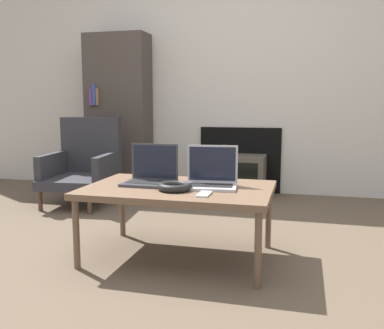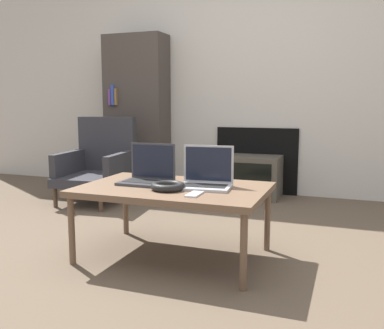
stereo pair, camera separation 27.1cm
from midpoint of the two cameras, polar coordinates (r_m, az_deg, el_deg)
ground_plane at (r=2.45m, az=-5.87°, el=-13.25°), size 14.00×14.00×0.00m
wall_back at (r=4.36m, az=4.03°, el=13.34°), size 7.00×0.08×2.60m
table at (r=2.45m, az=-4.96°, el=-3.76°), size 1.06×0.69×0.42m
laptop_left at (r=2.55m, az=-8.52°, el=-1.40°), size 0.29×0.22×0.23m
laptop_right at (r=2.43m, az=-0.61°, el=-1.78°), size 0.31×0.24×0.23m
headphones at (r=2.35m, az=-5.63°, el=-2.98°), size 0.19×0.19×0.04m
phone at (r=2.22m, az=-1.86°, el=-4.01°), size 0.06×0.14×0.01m
tv at (r=4.15m, az=4.13°, el=-1.50°), size 0.54×0.39×0.40m
armchair at (r=3.99m, az=-16.00°, el=0.16°), size 0.62×0.71×0.77m
bookshelf at (r=4.53m, az=-11.47°, el=6.76°), size 0.64×0.32×1.59m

